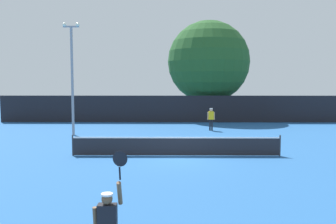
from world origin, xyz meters
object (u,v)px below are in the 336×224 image
Objects in this scene: tennis_ball at (172,145)px; large_tree at (209,62)px; player_serving at (108,220)px; parked_car_near at (229,107)px; parked_car_mid at (271,110)px; player_receiving at (211,117)px; light_pole at (72,71)px.

tennis_ball is 16.81m from large_tree.
player_serving is 35.78m from parked_car_near.
player_serving is 0.58× the size of parked_car_near.
tennis_ball is 0.02× the size of parked_car_mid.
player_receiving is 0.41× the size of parked_car_near.
light_pole is at bearing 148.93° from tennis_ball.
parked_car_near is (2.99, 5.37, -4.94)m from large_tree.
large_tree reaches higher than parked_car_mid.
parked_car_near reaches higher than tennis_ball.
parked_car_near is at bearing 77.09° from player_serving.
player_serving is 14.22m from tennis_ball.
parked_car_mid is (17.48, 12.95, -3.69)m from light_pole.
player_receiving is 7.32m from tennis_ball.
player_serving is 0.25× the size of large_tree.
tennis_ball is (-3.04, -6.58, -1.02)m from player_receiving.
player_serving is at bearing -99.63° from large_tree.
tennis_ball is 0.01× the size of large_tree.
parked_car_mid is at bearing 58.37° from tennis_ball.
player_receiving is at bearing -104.51° from parked_car_near.
player_receiving is 0.39× the size of parked_car_mid.
light_pole is 21.77m from parked_car_near.
light_pole is (-9.97, -2.41, 3.41)m from player_receiving.
player_serving is 19.45m from light_pole.
light_pole reaches higher than parked_car_near.
tennis_ball is at bearing -107.92° from parked_car_near.
large_tree reaches higher than player_receiving.
parked_car_mid reaches higher than tennis_ball.
parked_car_mid is at bearing -43.29° from parked_car_near.
player_serving is at bearing -72.88° from light_pole.
player_receiving is 12.95m from parked_car_mid.
large_tree reaches higher than light_pole.
light_pole is (-6.93, 4.17, 4.43)m from tennis_ball.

